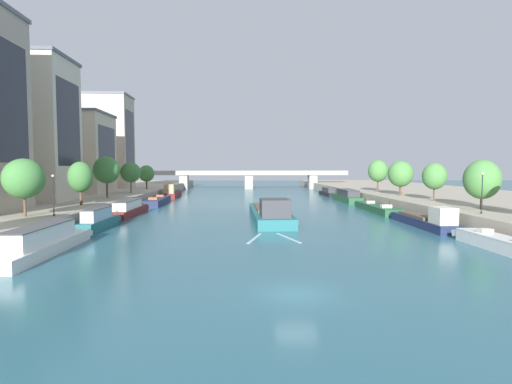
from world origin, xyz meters
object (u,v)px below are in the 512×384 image
Objects in this scene: tree_right_midway at (434,176)px; lamppost_right_bank at (482,191)px; moored_boat_left_lone at (44,242)px; tree_left_end_of_row at (80,177)px; moored_boat_left_far at (129,209)px; tree_left_midway at (24,179)px; moored_boat_left_midway at (99,220)px; tree_right_by_lamp at (482,179)px; moored_boat_right_second at (426,220)px; barge_midriver at (270,213)px; tree_left_by_lamp at (107,170)px; moored_boat_right_lone at (328,192)px; lamppost_left_bank at (53,193)px; tree_left_distant at (131,172)px; moored_boat_left_end at (158,201)px; tree_right_distant at (378,171)px; moored_boat_right_far at (500,243)px; moored_boat_right_near at (347,196)px; bridge_far at (249,177)px; moored_boat_left_second at (172,193)px; moored_boat_right_downstream at (376,208)px; tree_left_second at (146,174)px.

lamppost_right_bank is at bearing -100.72° from tree_right_midway.
tree_left_end_of_row is (-5.33, 21.65, 5.11)m from moored_boat_left_lone.
tree_left_midway is (-5.87, -18.84, 5.33)m from moored_boat_left_far.
tree_right_by_lamp is at bearing 0.34° from moored_boat_left_midway.
tree_right_by_lamp reaches higher than moored_boat_right_second.
barge_midriver is 3.19× the size of tree_left_by_lamp.
lamppost_left_bank is at bearing -126.45° from moored_boat_right_lone.
tree_left_by_lamp is 14.04m from tree_left_distant.
tree_right_distant is at bearing 3.22° from moored_boat_left_end.
moored_boat_left_end is 47.64m from tree_right_distant.
barge_midriver is 38.61m from tree_right_distant.
moored_boat_left_end is at bearing 80.50° from tree_left_midway.
lamppost_left_bank is at bearing -80.45° from tree_left_end_of_row.
moored_boat_right_lone is (40.62, 21.92, 0.24)m from moored_boat_left_end.
tree_left_end_of_row is 54.01m from tree_right_by_lamp.
moored_boat_right_near reaches higher than moored_boat_right_far.
moored_boat_left_far is 19.12m from moored_boat_left_end.
moored_boat_left_lone is 79.76m from moored_boat_right_lone.
moored_boat_right_far is 0.75× the size of moored_boat_right_near.
tree_left_midway is at bearing -173.69° from moored_boat_right_second.
moored_boat_left_far is 49.62m from moored_boat_right_far.
tree_left_midway is 96.19m from bridge_far.
tree_left_end_of_row is 13.02m from lamppost_left_bank.
moored_boat_right_downstream is at bearing -39.22° from moored_boat_left_second.
barge_midriver is 1.51× the size of moored_boat_left_lone.
tree_left_distant is at bearing 133.59° from moored_boat_right_far.
barge_midriver is at bearing -151.86° from moored_boat_right_downstream.
tree_left_distant is (0.33, 40.36, 0.15)m from tree_left_midway.
lamppost_left_bank is (-44.27, -41.96, 3.61)m from moored_boat_right_near.
tree_right_distant reaches higher than tree_left_end_of_row.
moored_boat_right_far is at bearing -105.37° from tree_right_midway.
moored_boat_right_near is 2.46× the size of tree_left_distant.
tree_right_midway is (53.58, 4.68, -0.04)m from tree_left_end_of_row.
moored_boat_left_far reaches higher than moored_boat_right_far.
moored_boat_left_lone is 0.98× the size of moored_boat_right_near.
tree_right_by_lamp is 12.37m from tree_right_midway.
moored_boat_left_midway is at bearing 90.43° from moored_boat_left_lone.
tree_left_by_lamp is at bearing 105.76° from moored_boat_left_midway.
tree_right_midway is at bearing -9.03° from tree_left_by_lamp.
tree_left_end_of_row is at bearing 178.96° from barge_midriver.
moored_boat_right_lone is (19.32, 47.34, -0.15)m from barge_midriver.
tree_left_second is 0.93× the size of tree_right_by_lamp.
lamppost_right_bank reaches higher than moored_boat_right_downstream.
tree_left_distant reaches higher than tree_left_end_of_row.
moored_boat_right_far is 2.60× the size of lamppost_left_bank.
tree_right_by_lamp is at bearing -15.61° from moored_boat_left_far.
tree_left_end_of_row is (-26.86, 0.49, 5.15)m from barge_midriver.
lamppost_left_bank is 95.14m from bridge_far.
moored_boat_right_far is 50.17m from tree_right_distant.
lamppost_right_bank is (-2.43, -40.29, -1.94)m from tree_right_distant.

